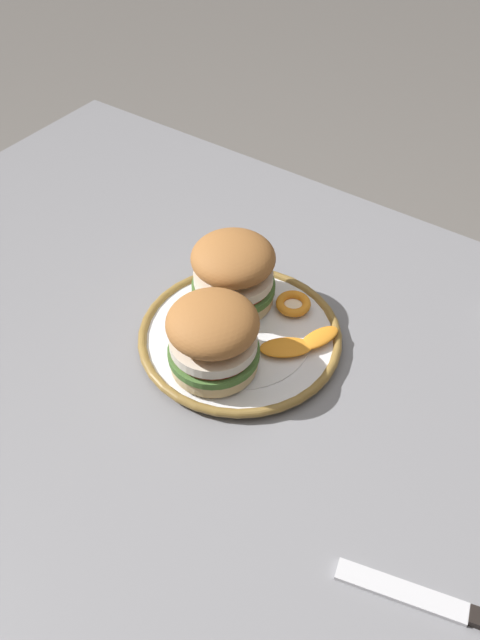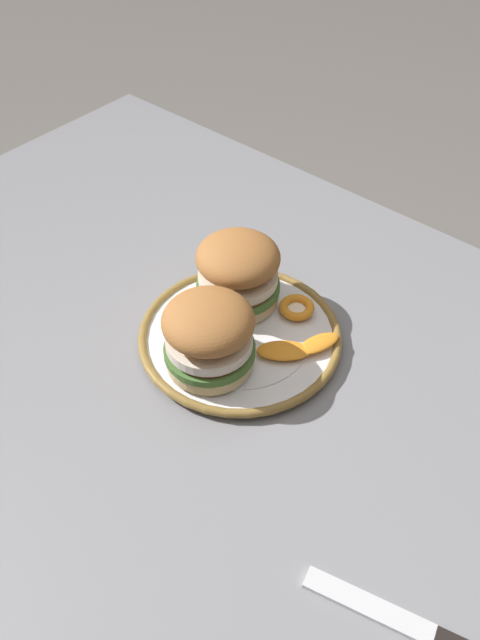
% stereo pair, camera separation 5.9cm
% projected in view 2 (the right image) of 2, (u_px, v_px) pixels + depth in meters
% --- Properties ---
extents(ground_plane, '(8.00, 8.00, 0.00)m').
position_uv_depth(ground_plane, '(239.00, 597.00, 1.36)').
color(ground_plane, slate).
extents(dining_table, '(1.36, 0.87, 0.73)m').
position_uv_depth(dining_table, '(238.00, 416.00, 0.91)').
color(dining_table, gray).
rests_on(dining_table, ground).
extents(dinner_plate, '(0.27, 0.27, 0.02)m').
position_uv_depth(dinner_plate, '(240.00, 336.00, 0.87)').
color(dinner_plate, white).
rests_on(dinner_plate, dining_table).
extents(sandwich_half_left, '(0.15, 0.15, 0.10)m').
position_uv_depth(sandwich_half_left, '(209.00, 334.00, 0.80)').
color(sandwich_half_left, beige).
rests_on(sandwich_half_left, dinner_plate).
extents(sandwich_half_right, '(0.16, 0.16, 0.10)m').
position_uv_depth(sandwich_half_right, '(238.00, 271.00, 0.88)').
color(sandwich_half_right, beige).
rests_on(sandwich_half_right, dinner_plate).
extents(orange_peel_curled, '(0.07, 0.07, 0.01)m').
position_uv_depth(orange_peel_curled, '(297.00, 308.00, 0.89)').
color(orange_peel_curled, orange).
rests_on(orange_peel_curled, dinner_plate).
extents(orange_peel_strip_long, '(0.08, 0.07, 0.01)m').
position_uv_depth(orange_peel_strip_long, '(284.00, 351.00, 0.84)').
color(orange_peel_strip_long, orange).
rests_on(orange_peel_strip_long, dinner_plate).
extents(orange_peel_strip_short, '(0.05, 0.07, 0.01)m').
position_uv_depth(orange_peel_strip_short, '(319.00, 343.00, 0.85)').
color(orange_peel_strip_short, orange).
rests_on(orange_peel_strip_short, dinner_plate).
extents(table_knife, '(0.22, 0.07, 0.01)m').
position_uv_depth(table_knife, '(430.00, 635.00, 0.61)').
color(table_knife, silver).
rests_on(table_knife, dining_table).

